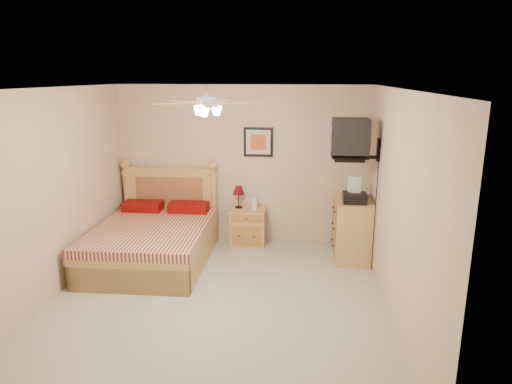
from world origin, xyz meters
TOP-DOWN VIEW (x-y plane):
  - floor at (0.00, 0.00)m, footprint 4.50×4.50m
  - ceiling at (0.00, 0.00)m, footprint 4.00×4.50m
  - wall_back at (0.00, 2.25)m, footprint 4.00×0.04m
  - wall_front at (0.00, -2.25)m, footprint 4.00×0.04m
  - wall_left at (-2.00, 0.00)m, footprint 0.04×4.50m
  - wall_right at (2.00, 0.00)m, footprint 0.04×4.50m
  - bed at (-1.14, 1.12)m, footprint 1.61×2.08m
  - nightstand at (0.13, 2.00)m, footprint 0.54×0.41m
  - table_lamp at (-0.03, 2.07)m, footprint 0.25×0.25m
  - lotion_bottle at (0.24, 1.97)m, footprint 0.11×0.11m
  - framed_picture at (0.27, 2.23)m, footprint 0.46×0.04m
  - dresser at (1.73, 1.61)m, footprint 0.54×0.77m
  - fax_machine at (1.72, 1.48)m, footprint 0.33×0.35m
  - magazine_lower at (1.74, 1.82)m, footprint 0.27×0.33m
  - magazine_upper at (1.77, 1.82)m, footprint 0.22×0.28m
  - wall_tv at (1.75, 1.34)m, footprint 0.56×0.46m
  - ceiling_fan at (0.00, -0.20)m, footprint 1.14×1.14m

SIDE VIEW (x-z plane):
  - floor at x=0.00m, z-range 0.00..0.00m
  - nightstand at x=0.13m, z-range 0.00..0.58m
  - dresser at x=1.73m, z-range 0.00..0.89m
  - bed at x=-1.14m, z-range 0.00..1.33m
  - lotion_bottle at x=0.24m, z-range 0.58..0.84m
  - table_lamp at x=-0.03m, z-range 0.58..0.94m
  - magazine_lower at x=1.74m, z-range 0.89..0.92m
  - magazine_upper at x=1.77m, z-range 0.92..0.94m
  - fax_machine at x=1.72m, z-range 0.89..1.24m
  - wall_back at x=0.00m, z-range 0.00..2.50m
  - wall_front at x=0.00m, z-range 0.00..2.50m
  - wall_left at x=-2.00m, z-range 0.00..2.50m
  - wall_right at x=2.00m, z-range 0.00..2.50m
  - framed_picture at x=0.27m, z-range 1.39..1.85m
  - wall_tv at x=1.75m, z-range 1.52..2.10m
  - ceiling_fan at x=0.00m, z-range 2.22..2.50m
  - ceiling at x=0.00m, z-range 2.48..2.52m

